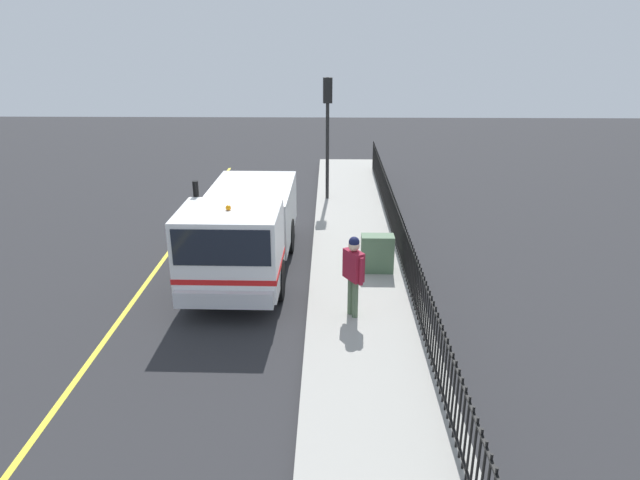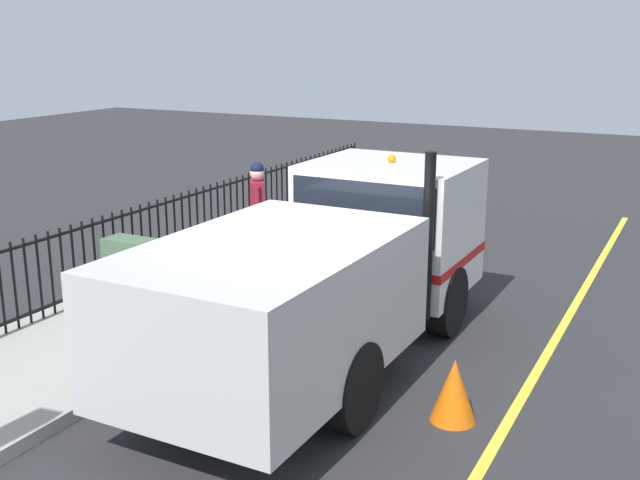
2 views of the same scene
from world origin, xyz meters
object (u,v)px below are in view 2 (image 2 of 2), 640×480
at_px(work_truck, 339,259).
at_px(traffic_cone, 454,390).
at_px(worker_standing, 258,203).
at_px(utility_cabinet, 133,271).

distance_m(work_truck, traffic_cone, 2.30).
bearing_deg(worker_standing, work_truck, 17.11).
xyz_separation_m(utility_cabinet, traffic_cone, (-5.23, 1.05, -0.29)).
height_order(worker_standing, utility_cabinet, worker_standing).
bearing_deg(work_truck, traffic_cone, -27.76).
bearing_deg(work_truck, utility_cabinet, 179.91).
height_order(work_truck, utility_cabinet, work_truck).
relative_size(work_truck, worker_standing, 3.47).
height_order(utility_cabinet, traffic_cone, utility_cabinet).
distance_m(work_truck, utility_cabinet, 3.44).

